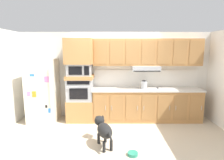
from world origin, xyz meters
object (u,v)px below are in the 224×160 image
microwave (80,70)px  refrigerator (43,90)px  electric_kettle (144,85)px  dog (104,129)px  dog_food_bowl (133,154)px  built_in_oven (81,89)px  screwdriver (158,88)px

microwave → refrigerator: bearing=-176.3°
electric_kettle → dog: size_ratio=0.27×
dog → microwave: bearing=5.7°
refrigerator → dog_food_bowl: size_ratio=8.80×
dog_food_bowl → built_in_oven: bearing=125.7°
dog_food_bowl → screwdriver: bearing=63.6°
refrigerator → dog: 2.27m
microwave → dog: size_ratio=0.72×
built_in_oven → dog_food_bowl: built_in_oven is taller
refrigerator → built_in_oven: 1.04m
microwave → dog: (0.71, -1.42, -1.10)m
built_in_oven → dog: built_in_oven is taller
built_in_oven → dog_food_bowl: (1.29, -1.80, -0.87)m
electric_kettle → refrigerator: bearing=-179.6°
refrigerator → built_in_oven: size_ratio=2.51×
refrigerator → built_in_oven: bearing=3.7°
screwdriver → dog_food_bowl: 2.22m
built_in_oven → screwdriver: bearing=0.7°
microwave → dog_food_bowl: 2.63m
refrigerator → dog_food_bowl: bearing=-36.6°
microwave → dog_food_bowl: (1.29, -1.80, -1.43)m
dog → dog_food_bowl: bearing=-144.4°
refrigerator → screwdriver: (3.23, 0.09, 0.05)m
microwave → screwdriver: microwave is taller
dog_food_bowl → dog: bearing=146.7°
screwdriver → dog: (-1.48, -1.44, -0.57)m
electric_kettle → built_in_oven: bearing=178.5°
screwdriver → dog_food_bowl: (-0.90, -1.82, -0.90)m
electric_kettle → microwave: bearing=178.5°
screwdriver → electric_kettle: electric_kettle is taller
electric_kettle → dog: (-1.07, -1.37, -0.67)m
built_in_oven → dog: bearing=-63.3°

